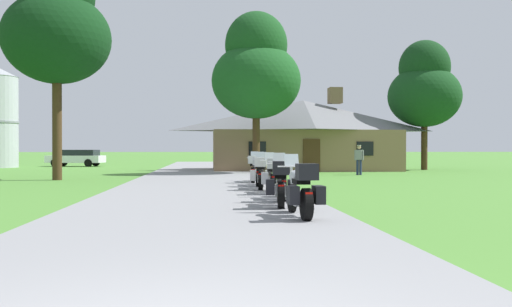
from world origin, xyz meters
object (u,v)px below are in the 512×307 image
(motorcycle_yellow_fourth_in_row, at_px, (272,176))
(tree_left_near, at_px, (57,26))
(parked_white_suv_far_left, at_px, (76,157))
(motorcycle_orange_second_in_row, at_px, (280,184))
(tree_by_lodge_front, at_px, (256,70))
(motorcycle_green_fifth_in_row, at_px, (261,173))
(motorcycle_white_third_in_row, at_px, (282,179))
(bystander_gray_shirt_near_lodge, at_px, (359,158))
(motorcycle_silver_nearest_to_camera, at_px, (301,191))
(motorcycle_black_sixth_in_row, at_px, (259,171))
(motorcycle_blue_farthest_in_row, at_px, (254,169))
(tree_right_of_lodge, at_px, (424,88))

(motorcycle_yellow_fourth_in_row, bearing_deg, tree_left_near, 135.86)
(motorcycle_yellow_fourth_in_row, bearing_deg, parked_white_suv_far_left, 114.98)
(motorcycle_orange_second_in_row, height_order, tree_by_lodge_front, tree_by_lodge_front)
(motorcycle_yellow_fourth_in_row, bearing_deg, motorcycle_green_fifth_in_row, 96.84)
(motorcycle_white_third_in_row, relative_size, bystander_gray_shirt_near_lodge, 1.24)
(motorcycle_silver_nearest_to_camera, distance_m, motorcycle_orange_second_in_row, 2.26)
(tree_by_lodge_front, bearing_deg, parked_white_suv_far_left, 132.71)
(motorcycle_white_third_in_row, distance_m, motorcycle_green_fifth_in_row, 4.10)
(motorcycle_silver_nearest_to_camera, bearing_deg, motorcycle_yellow_fourth_in_row, 86.05)
(bystander_gray_shirt_near_lodge, bearing_deg, motorcycle_yellow_fourth_in_row, -81.64)
(motorcycle_white_third_in_row, distance_m, motorcycle_black_sixth_in_row, 5.98)
(motorcycle_black_sixth_in_row, bearing_deg, motorcycle_blue_farthest_in_row, 98.02)
(motorcycle_white_third_in_row, bearing_deg, tree_left_near, 131.84)
(tree_by_lodge_front, bearing_deg, motorcycle_black_sixth_in_row, -94.41)
(motorcycle_black_sixth_in_row, distance_m, parked_white_suv_far_left, 29.57)
(motorcycle_silver_nearest_to_camera, xyz_separation_m, bystander_gray_shirt_near_lodge, (6.57, 19.49, 0.34))
(motorcycle_silver_nearest_to_camera, bearing_deg, motorcycle_black_sixth_in_row, 86.94)
(bystander_gray_shirt_near_lodge, bearing_deg, tree_right_of_lodge, 81.77)
(motorcycle_orange_second_in_row, distance_m, bystander_gray_shirt_near_lodge, 18.50)
(motorcycle_yellow_fourth_in_row, height_order, motorcycle_black_sixth_in_row, same)
(motorcycle_silver_nearest_to_camera, xyz_separation_m, motorcycle_orange_second_in_row, (-0.14, 2.25, 0.00))
(motorcycle_blue_farthest_in_row, xyz_separation_m, tree_by_lodge_front, (0.91, 9.25, 5.50))
(motorcycle_green_fifth_in_row, bearing_deg, motorcycle_white_third_in_row, -80.01)
(motorcycle_orange_second_in_row, relative_size, parked_white_suv_far_left, 0.43)
(motorcycle_silver_nearest_to_camera, bearing_deg, bystander_gray_shirt_near_lodge, 68.53)
(tree_left_near, bearing_deg, bystander_gray_shirt_near_lodge, 13.77)
(motorcycle_orange_second_in_row, relative_size, motorcycle_yellow_fourth_in_row, 1.00)
(tree_by_lodge_front, bearing_deg, motorcycle_orange_second_in_row, -93.15)
(tree_right_of_lodge, bearing_deg, parked_white_suv_far_left, 159.37)
(motorcycle_black_sixth_in_row, bearing_deg, motorcycle_white_third_in_row, -81.45)
(tree_by_lodge_front, xyz_separation_m, tree_right_of_lodge, (12.33, 5.17, -0.35))
(motorcycle_yellow_fourth_in_row, distance_m, tree_by_lodge_front, 16.29)
(motorcycle_white_third_in_row, height_order, motorcycle_yellow_fourth_in_row, same)
(motorcycle_silver_nearest_to_camera, relative_size, motorcycle_orange_second_in_row, 1.00)
(motorcycle_white_third_in_row, xyz_separation_m, motorcycle_black_sixth_in_row, (-0.10, 5.98, 0.00))
(motorcycle_white_third_in_row, xyz_separation_m, motorcycle_blue_farthest_in_row, (-0.12, 8.25, 0.00))
(motorcycle_orange_second_in_row, bearing_deg, tree_by_lodge_front, 92.49)
(tree_right_of_lodge, bearing_deg, motorcycle_black_sixth_in_row, -128.36)
(tree_left_near, bearing_deg, motorcycle_black_sixth_in_row, -31.80)
(motorcycle_yellow_fourth_in_row, height_order, tree_right_of_lodge, tree_right_of_lodge)
(tree_left_near, bearing_deg, motorcycle_blue_farthest_in_row, -20.26)
(motorcycle_silver_nearest_to_camera, height_order, motorcycle_white_third_in_row, same)
(motorcycle_white_third_in_row, height_order, parked_white_suv_far_left, parked_white_suv_far_left)
(motorcycle_blue_farthest_in_row, relative_size, tree_by_lodge_front, 0.22)
(motorcycle_yellow_fourth_in_row, xyz_separation_m, tree_left_near, (-9.13, 9.39, 6.65))
(motorcycle_blue_farthest_in_row, bearing_deg, motorcycle_silver_nearest_to_camera, -83.31)
(tree_left_near, height_order, parked_white_suv_far_left, tree_left_near)
(motorcycle_white_third_in_row, height_order, motorcycle_black_sixth_in_row, same)
(motorcycle_orange_second_in_row, distance_m, motorcycle_black_sixth_in_row, 7.81)
(motorcycle_silver_nearest_to_camera, bearing_deg, motorcycle_orange_second_in_row, 90.64)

